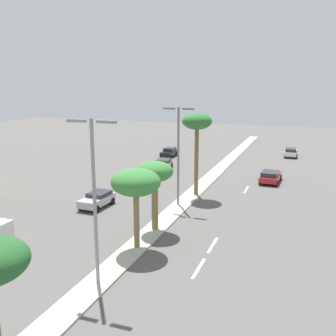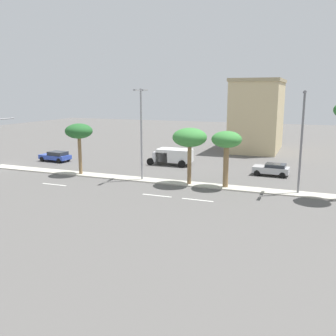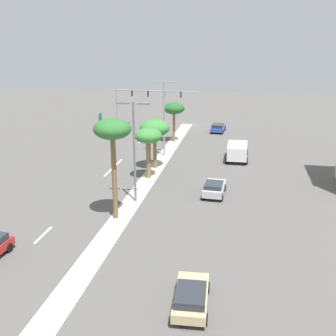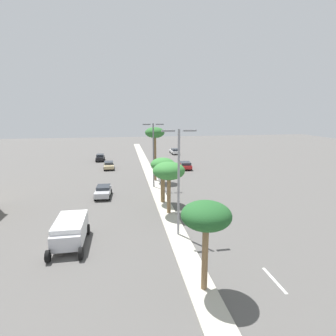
{
  "view_description": "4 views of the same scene",
  "coord_description": "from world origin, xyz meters",
  "px_view_note": "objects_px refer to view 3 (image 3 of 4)",
  "views": [
    {
      "loc": [
        10.59,
        2.82,
        11.07
      ],
      "look_at": [
        -1.09,
        34.94,
        3.65
      ],
      "focal_mm": 40.62,
      "sensor_mm": 36.0,
      "label": 1
    },
    {
      "loc": [
        34.5,
        36.46,
        9.02
      ],
      "look_at": [
        2.97,
        24.09,
        2.16
      ],
      "focal_mm": 39.89,
      "sensor_mm": 36.0,
      "label": 2
    },
    {
      "loc": [
        -9.6,
        69.23,
        14.37
      ],
      "look_at": [
        -2.81,
        32.87,
        2.61
      ],
      "focal_mm": 43.94,
      "sensor_mm": 36.0,
      "label": 3
    },
    {
      "loc": [
        -4.51,
        -1.57,
        10.85
      ],
      "look_at": [
        1.09,
        31.36,
        3.72
      ],
      "focal_mm": 28.65,
      "sensor_mm": 36.0,
      "label": 4
    }
  ],
  "objects_px": {
    "directional_road_sign": "(100,119)",
    "sedan_silver_left": "(214,188)",
    "traffic_signal_gantry": "(138,101)",
    "palm_tree_far": "(148,138)",
    "street_lamp_leading": "(164,112)",
    "box_truck": "(237,150)",
    "street_lamp_mid": "(134,144)",
    "sedan_tan_leading": "(191,297)",
    "palm_tree_front": "(155,129)",
    "palm_tree_near": "(112,133)",
    "palm_tree_right": "(174,109)",
    "sedan_blue_mid": "(218,128)"
  },
  "relations": [
    {
      "from": "palm_tree_near",
      "to": "palm_tree_front",
      "type": "bearing_deg",
      "value": -91.04
    },
    {
      "from": "directional_road_sign",
      "to": "sedan_blue_mid",
      "type": "xyz_separation_m",
      "value": [
        -18.24,
        -3.84,
        -1.46
      ]
    },
    {
      "from": "directional_road_sign",
      "to": "street_lamp_leading",
      "type": "xyz_separation_m",
      "value": [
        -12.5,
        11.57,
        3.42
      ]
    },
    {
      "from": "palm_tree_far",
      "to": "street_lamp_mid",
      "type": "relative_size",
      "value": 0.59
    },
    {
      "from": "box_truck",
      "to": "sedan_silver_left",
      "type": "bearing_deg",
      "value": 81.7
    },
    {
      "from": "palm_tree_near",
      "to": "box_truck",
      "type": "height_order",
      "value": "palm_tree_near"
    },
    {
      "from": "palm_tree_near",
      "to": "sedan_tan_leading",
      "type": "height_order",
      "value": "palm_tree_near"
    },
    {
      "from": "box_truck",
      "to": "street_lamp_leading",
      "type": "bearing_deg",
      "value": 1.06
    },
    {
      "from": "directional_road_sign",
      "to": "palm_tree_right",
      "type": "xyz_separation_m",
      "value": [
        -12.44,
        4.04,
        2.61
      ]
    },
    {
      "from": "directional_road_sign",
      "to": "palm_tree_far",
      "type": "distance_m",
      "value": 24.07
    },
    {
      "from": "directional_road_sign",
      "to": "sedan_silver_left",
      "type": "xyz_separation_m",
      "value": [
        -19.78,
        23.96,
        -1.44
      ]
    },
    {
      "from": "palm_tree_near",
      "to": "box_truck",
      "type": "relative_size",
      "value": 1.53
    },
    {
      "from": "sedan_tan_leading",
      "to": "sedan_silver_left",
      "type": "xyz_separation_m",
      "value": [
        0.08,
        -17.42,
        0.03
      ]
    },
    {
      "from": "street_lamp_leading",
      "to": "street_lamp_mid",
      "type": "distance_m",
      "value": 15.46
    },
    {
      "from": "street_lamp_leading",
      "to": "palm_tree_near",
      "type": "bearing_deg",
      "value": 89.08
    },
    {
      "from": "traffic_signal_gantry",
      "to": "sedan_silver_left",
      "type": "xyz_separation_m",
      "value": [
        -15.39,
        30.87,
        -3.43
      ]
    },
    {
      "from": "palm_tree_far",
      "to": "street_lamp_leading",
      "type": "height_order",
      "value": "street_lamp_leading"
    },
    {
      "from": "palm_tree_front",
      "to": "palm_tree_far",
      "type": "distance_m",
      "value": 3.63
    },
    {
      "from": "street_lamp_mid",
      "to": "sedan_blue_mid",
      "type": "xyz_separation_m",
      "value": [
        -5.37,
        -30.87,
        -4.76
      ]
    },
    {
      "from": "palm_tree_right",
      "to": "street_lamp_mid",
      "type": "bearing_deg",
      "value": 91.06
    },
    {
      "from": "palm_tree_right",
      "to": "sedan_tan_leading",
      "type": "bearing_deg",
      "value": 101.23
    },
    {
      "from": "palm_tree_front",
      "to": "palm_tree_near",
      "type": "relative_size",
      "value": 0.67
    },
    {
      "from": "sedan_tan_leading",
      "to": "street_lamp_mid",
      "type": "bearing_deg",
      "value": -64.04
    },
    {
      "from": "street_lamp_leading",
      "to": "sedan_tan_leading",
      "type": "relative_size",
      "value": 2.17
    },
    {
      "from": "sedan_silver_left",
      "to": "palm_tree_front",
      "type": "bearing_deg",
      "value": -44.4
    },
    {
      "from": "palm_tree_right",
      "to": "palm_tree_far",
      "type": "relative_size",
      "value": 1.04
    },
    {
      "from": "street_lamp_mid",
      "to": "sedan_silver_left",
      "type": "height_order",
      "value": "street_lamp_mid"
    },
    {
      "from": "palm_tree_front",
      "to": "sedan_blue_mid",
      "type": "bearing_deg",
      "value": -105.69
    },
    {
      "from": "traffic_signal_gantry",
      "to": "palm_tree_right",
      "type": "bearing_deg",
      "value": 126.36
    },
    {
      "from": "palm_tree_far",
      "to": "sedan_blue_mid",
      "type": "distance_m",
      "value": 25.19
    },
    {
      "from": "directional_road_sign",
      "to": "box_truck",
      "type": "xyz_separation_m",
      "value": [
        -21.61,
        11.4,
        -1.01
      ]
    },
    {
      "from": "palm_tree_front",
      "to": "palm_tree_near",
      "type": "distance_m",
      "value": 14.3
    },
    {
      "from": "box_truck",
      "to": "palm_tree_near",
      "type": "bearing_deg",
      "value": 64.12
    },
    {
      "from": "directional_road_sign",
      "to": "traffic_signal_gantry",
      "type": "bearing_deg",
      "value": -122.43
    },
    {
      "from": "palm_tree_far",
      "to": "palm_tree_near",
      "type": "xyz_separation_m",
      "value": [
        0.36,
        10.42,
        2.81
      ]
    },
    {
      "from": "traffic_signal_gantry",
      "to": "directional_road_sign",
      "type": "bearing_deg",
      "value": 57.57
    },
    {
      "from": "palm_tree_right",
      "to": "sedan_tan_leading",
      "type": "distance_m",
      "value": 38.29
    },
    {
      "from": "directional_road_sign",
      "to": "box_truck",
      "type": "height_order",
      "value": "directional_road_sign"
    },
    {
      "from": "sedan_tan_leading",
      "to": "box_truck",
      "type": "xyz_separation_m",
      "value": [
        -1.76,
        -29.98,
        0.46
      ]
    },
    {
      "from": "street_lamp_leading",
      "to": "sedan_tan_leading",
      "type": "distance_m",
      "value": 31.09
    },
    {
      "from": "directional_road_sign",
      "to": "sedan_blue_mid",
      "type": "distance_m",
      "value": 18.69
    },
    {
      "from": "sedan_silver_left",
      "to": "box_truck",
      "type": "bearing_deg",
      "value": -98.3
    },
    {
      "from": "street_lamp_leading",
      "to": "palm_tree_front",
      "type": "bearing_deg",
      "value": 89.4
    },
    {
      "from": "palm_tree_right",
      "to": "street_lamp_leading",
      "type": "height_order",
      "value": "street_lamp_leading"
    },
    {
      "from": "sedan_tan_leading",
      "to": "box_truck",
      "type": "bearing_deg",
      "value": -93.35
    },
    {
      "from": "street_lamp_mid",
      "to": "traffic_signal_gantry",
      "type": "bearing_deg",
      "value": -75.97
    },
    {
      "from": "street_lamp_mid",
      "to": "sedan_silver_left",
      "type": "distance_m",
      "value": 8.93
    },
    {
      "from": "street_lamp_mid",
      "to": "sedan_tan_leading",
      "type": "xyz_separation_m",
      "value": [
        -6.99,
        14.35,
        -4.78
      ]
    },
    {
      "from": "directional_road_sign",
      "to": "sedan_silver_left",
      "type": "distance_m",
      "value": 31.1
    },
    {
      "from": "directional_road_sign",
      "to": "palm_tree_near",
      "type": "height_order",
      "value": "palm_tree_near"
    }
  ]
}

